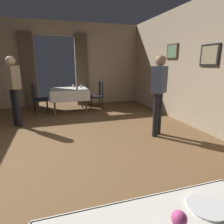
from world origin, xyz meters
TOP-DOWN VIEW (x-y plane):
  - ground at (0.00, 0.00)m, footprint 10.08×10.08m
  - wall_right at (3.20, 0.00)m, footprint 0.16×8.40m
  - wall_back at (0.00, 4.18)m, footprint 6.40×0.27m
  - dining_table_mid at (0.33, 3.06)m, footprint 1.20×1.07m
  - chair_mid_left at (-0.65, 3.13)m, footprint 0.44×0.44m
  - chair_mid_right at (1.32, 3.18)m, footprint 0.44×0.44m
  - plate_near_b at (0.65, -2.57)m, footprint 0.23×0.23m
  - glass_mid_a at (0.56, 2.78)m, footprint 0.07×0.07m
  - glass_mid_b at (0.51, 3.45)m, footprint 0.06×0.06m
  - glass_mid_c at (0.74, 3.16)m, footprint 0.08×0.08m
  - plate_mid_d at (0.05, 2.81)m, footprint 0.21×0.21m
  - person_waiter_by_doorway at (-1.07, 1.88)m, footprint 0.39×0.42m
  - person_diner_standing_aside at (1.98, 0.27)m, footprint 0.42×0.40m

SIDE VIEW (x-z plane):
  - ground at x=0.00m, z-range 0.00..0.00m
  - chair_mid_left at x=-0.65m, z-range 0.05..0.98m
  - chair_mid_right at x=1.32m, z-range 0.05..0.98m
  - dining_table_mid at x=0.33m, z-range 0.27..1.02m
  - plate_near_b at x=0.65m, z-range 0.75..0.76m
  - plate_mid_d at x=0.05m, z-range 0.75..0.76m
  - glass_mid_a at x=0.56m, z-range 0.75..0.84m
  - glass_mid_b at x=0.51m, z-range 0.75..0.84m
  - glass_mid_c at x=0.74m, z-range 0.75..0.86m
  - person_waiter_by_doorway at x=-1.07m, z-range 0.16..1.88m
  - person_diner_standing_aside at x=1.98m, z-range 0.16..1.88m
  - wall_right at x=3.20m, z-range 0.00..3.00m
  - wall_back at x=0.00m, z-range 0.02..3.02m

